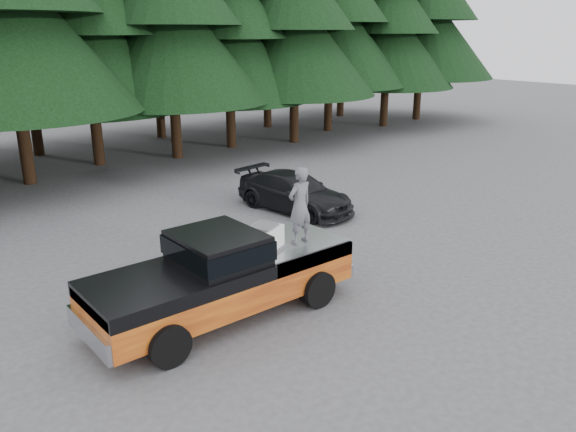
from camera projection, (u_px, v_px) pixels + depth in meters
ground at (267, 303)px, 12.76m from camera, size 120.00×120.00×0.00m
pickup_truck at (223, 287)px, 12.04m from camera, size 6.00×2.04×1.33m
truck_cab at (218, 247)px, 11.68m from camera, size 1.66×1.90×0.59m
air_compressor at (264, 239)px, 12.21m from camera, size 0.94×0.87×0.51m
man_on_bed at (300, 205)px, 12.48m from camera, size 0.66×0.45×1.75m
parked_car at (295, 192)px, 19.18m from camera, size 2.43×4.64×1.28m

